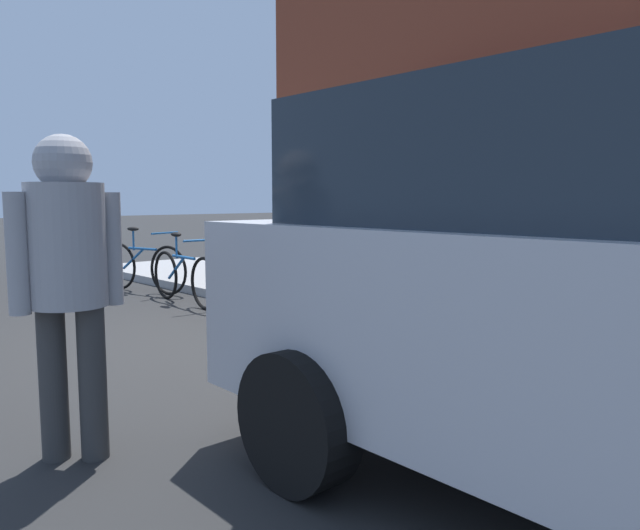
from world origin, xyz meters
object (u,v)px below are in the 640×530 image
Objects in this scene: touring_motorcycle at (284,273)px; sandwich_board_sign at (307,255)px; second_bicycle_by_cafe at (143,266)px; parked_bicycle at (184,276)px; pedestrian_walking at (67,260)px.

touring_motorcycle is 2.25× the size of sandwich_board_sign.
sandwich_board_sign is (-1.29, 1.43, -0.00)m from touring_motorcycle.
second_bicycle_by_cafe is (-2.15, -1.26, -0.23)m from sandwich_board_sign.
pedestrian_walking reaches higher than parked_bicycle.
touring_motorcycle is at bearing -2.62° from parked_bicycle.
sandwich_board_sign reaches higher than second_bicycle_by_cafe.
pedestrian_walking reaches higher than touring_motorcycle.
second_bicycle_by_cafe is (-1.28, 0.07, 0.02)m from parked_bicycle.
touring_motorcycle reaches higher than sandwich_board_sign.
parked_bicycle is 4.68m from pedestrian_walking.
second_bicycle_by_cafe is (-5.00, 2.84, -0.66)m from pedestrian_walking.
parked_bicycle is 1.28m from second_bicycle_by_cafe.
pedestrian_walking is 5.78m from second_bicycle_by_cafe.
parked_bicycle is (-2.15, 0.10, -0.25)m from touring_motorcycle.
sandwich_board_sign is 0.58× the size of second_bicycle_by_cafe.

